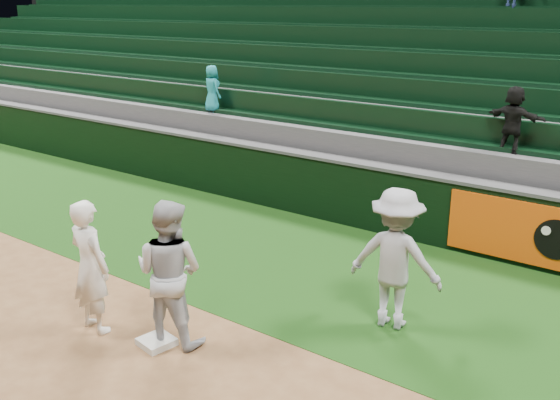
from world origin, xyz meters
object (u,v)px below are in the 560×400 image
Objects in this scene: baserunner at (169,272)px; base_coach at (396,259)px; first_baseman at (90,266)px; first_base at (157,342)px.

base_coach is (2.03, 2.00, 0.02)m from baserunner.
baserunner is (1.02, 0.40, 0.04)m from first_baseman.
baserunner is 2.85m from base_coach.
base_coach is (2.10, 2.21, 0.90)m from first_base.
base_coach is (3.05, 2.40, 0.06)m from first_baseman.
first_base is 0.91m from baserunner.
first_base is 1.28m from first_baseman.
first_baseman is at bearing 7.84° from baserunner.
first_baseman is 0.94× the size of base_coach.
first_base is 0.21× the size of base_coach.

